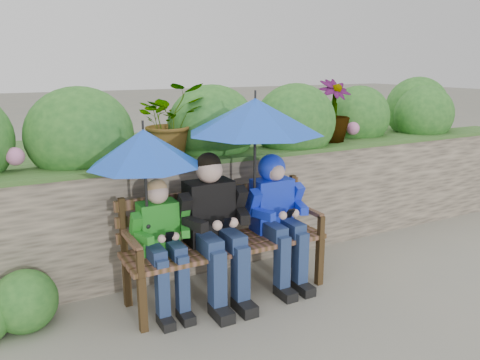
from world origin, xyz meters
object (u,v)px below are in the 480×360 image
park_bench (223,234)px  boy_left (162,239)px  umbrella_left (144,148)px  umbrella_right (255,116)px  boy_middle (215,222)px  boy_right (277,209)px

park_bench → boy_left: boy_left is taller
umbrella_left → umbrella_right: umbrella_right is taller
boy_middle → boy_right: bearing=1.9°
park_bench → umbrella_left: umbrella_left is taller
boy_middle → umbrella_right: (0.39, 0.06, 0.79)m
boy_right → umbrella_right: umbrella_right is taller
park_bench → boy_middle: 0.20m
park_bench → umbrella_right: bearing=-4.3°
park_bench → boy_right: (0.47, -0.06, 0.16)m
park_bench → umbrella_right: size_ratio=1.51×
boy_right → boy_middle: bearing=-178.1°
boy_left → park_bench: bearing=7.1°
boy_middle → park_bench: bearing=36.2°
umbrella_left → park_bench: bearing=4.3°
park_bench → umbrella_right: (0.28, -0.02, 0.94)m
boy_left → umbrella_left: umbrella_left is taller
boy_left → boy_right: boy_right is taller
umbrella_left → boy_middle: bearing=-3.8°
boy_middle → boy_right: (0.58, 0.02, 0.01)m
park_bench → boy_right: size_ratio=1.49×
park_bench → umbrella_left: bearing=-175.7°
boy_left → boy_right: size_ratio=0.92×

